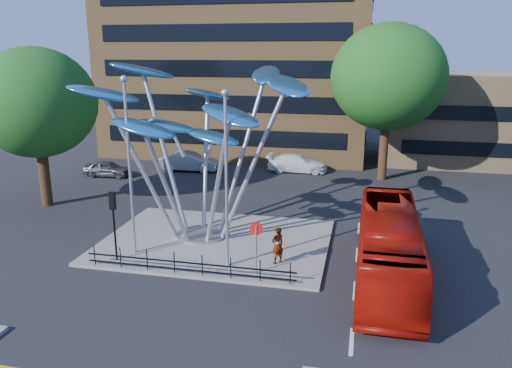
% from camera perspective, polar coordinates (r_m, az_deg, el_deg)
% --- Properties ---
extents(ground, '(120.00, 120.00, 0.00)m').
position_cam_1_polar(ground, '(21.74, -6.74, -12.65)').
color(ground, black).
rests_on(ground, ground).
extents(traffic_island, '(12.00, 9.00, 0.15)m').
position_cam_1_polar(traffic_island, '(27.17, -4.59, -6.55)').
color(traffic_island, slate).
rests_on(traffic_island, ground).
extents(low_building_near, '(15.00, 8.00, 8.00)m').
position_cam_1_polar(low_building_near, '(49.38, 23.63, 6.79)').
color(low_building_near, tan).
rests_on(low_building_near, ground).
extents(tree_right, '(8.80, 8.80, 12.11)m').
position_cam_1_polar(tree_right, '(40.17, 14.89, 11.71)').
color(tree_right, black).
rests_on(tree_right, ground).
extents(tree_left, '(7.60, 7.60, 10.32)m').
position_cam_1_polar(tree_left, '(34.98, -23.83, 8.46)').
color(tree_left, black).
rests_on(tree_left, ground).
extents(leaf_sculpture, '(12.72, 9.54, 9.51)m').
position_cam_1_polar(leaf_sculpture, '(26.43, -6.70, 8.04)').
color(leaf_sculpture, '#9EA0A5').
rests_on(leaf_sculpture, traffic_island).
extents(street_lamp_left, '(0.36, 0.36, 8.80)m').
position_cam_1_polar(street_lamp_left, '(24.73, -14.36, 3.62)').
color(street_lamp_left, '#9EA0A5').
rests_on(street_lamp_left, traffic_island).
extents(street_lamp_right, '(0.36, 0.36, 8.30)m').
position_cam_1_polar(street_lamp_right, '(22.51, -3.43, 2.28)').
color(street_lamp_right, '#9EA0A5').
rests_on(street_lamp_right, traffic_island).
extents(traffic_light_island, '(0.28, 0.18, 3.42)m').
position_cam_1_polar(traffic_light_island, '(24.78, -16.01, -3.04)').
color(traffic_light_island, black).
rests_on(traffic_light_island, traffic_island).
extents(no_entry_sign_island, '(0.60, 0.10, 2.45)m').
position_cam_1_polar(no_entry_sign_island, '(22.68, 0.03, -6.27)').
color(no_entry_sign_island, '#9EA0A5').
rests_on(no_entry_sign_island, traffic_island).
extents(pedestrian_railing_front, '(10.00, 0.06, 1.00)m').
position_cam_1_polar(pedestrian_railing_front, '(23.24, -7.75, -9.25)').
color(pedestrian_railing_front, black).
rests_on(pedestrian_railing_front, traffic_island).
extents(red_bus, '(2.68, 11.11, 3.09)m').
position_cam_1_polar(red_bus, '(23.34, 14.89, -6.89)').
color(red_bus, '#990F07').
rests_on(red_bus, ground).
extents(pedestrian, '(0.78, 0.77, 1.82)m').
position_cam_1_polar(pedestrian, '(23.97, 2.47, -7.02)').
color(pedestrian, gray).
rests_on(pedestrian, traffic_island).
extents(parked_car_left, '(3.96, 1.74, 1.33)m').
position_cam_1_polar(parked_car_left, '(42.57, -16.63, 1.70)').
color(parked_car_left, '#44464C').
rests_on(parked_car_left, ground).
extents(parked_car_mid, '(5.10, 2.19, 1.63)m').
position_cam_1_polar(parked_car_mid, '(43.05, -7.64, 2.56)').
color(parked_car_mid, '#AAADB1').
rests_on(parked_car_mid, ground).
extents(parked_car_right, '(5.15, 2.26, 1.47)m').
position_cam_1_polar(parked_car_right, '(42.51, 4.74, 2.37)').
color(parked_car_right, white).
rests_on(parked_car_right, ground).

